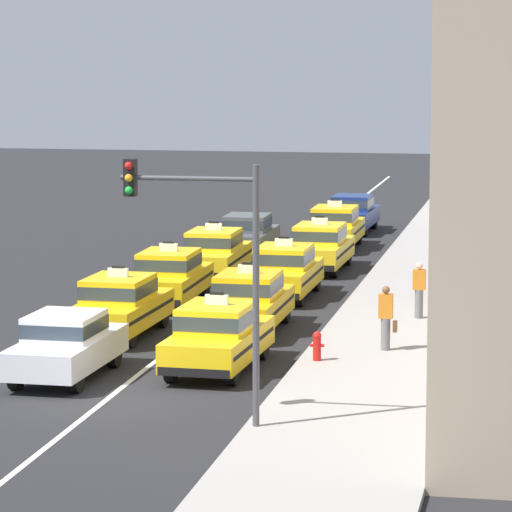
% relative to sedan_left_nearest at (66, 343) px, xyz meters
% --- Properties ---
extents(ground_plane, '(160.00, 160.00, 0.00)m').
position_rel_sedan_left_nearest_xyz_m(ground_plane, '(1.57, -1.93, -0.85)').
color(ground_plane, '#232326').
extents(lane_stripe_left_right, '(0.14, 80.00, 0.01)m').
position_rel_sedan_left_nearest_xyz_m(lane_stripe_left_right, '(1.57, 18.07, -0.84)').
color(lane_stripe_left_right, silver).
rests_on(lane_stripe_left_right, ground).
extents(sidewalk_curb, '(4.00, 90.00, 0.15)m').
position_rel_sedan_left_nearest_xyz_m(sidewalk_curb, '(7.17, 13.07, -0.77)').
color(sidewalk_curb, '#9E9993').
rests_on(sidewalk_curb, ground).
extents(sedan_left_nearest, '(1.87, 4.34, 1.58)m').
position_rel_sedan_left_nearest_xyz_m(sedan_left_nearest, '(0.00, 0.00, 0.00)').
color(sedan_left_nearest, black).
rests_on(sedan_left_nearest, ground).
extents(taxi_left_second, '(1.94, 4.61, 1.96)m').
position_rel_sedan_left_nearest_xyz_m(taxi_left_second, '(-0.21, 5.33, 0.03)').
color(taxi_left_second, black).
rests_on(taxi_left_second, ground).
extents(taxi_left_third, '(1.86, 4.58, 1.96)m').
position_rel_sedan_left_nearest_xyz_m(taxi_left_third, '(-0.16, 10.65, 0.03)').
color(taxi_left_third, black).
rests_on(taxi_left_third, ground).
extents(taxi_left_fourth, '(1.85, 4.57, 1.96)m').
position_rel_sedan_left_nearest_xyz_m(taxi_left_fourth, '(0.03, 16.10, 0.03)').
color(taxi_left_fourth, black).
rests_on(taxi_left_fourth, ground).
extents(sedan_left_fifth, '(1.80, 4.32, 1.58)m').
position_rel_sedan_left_nearest_xyz_m(sedan_left_fifth, '(0.07, 21.63, 0.00)').
color(sedan_left_fifth, black).
rests_on(sedan_left_fifth, ground).
extents(taxi_right_nearest, '(1.99, 4.63, 1.96)m').
position_rel_sedan_left_nearest_xyz_m(taxi_right_nearest, '(3.37, 1.51, 0.03)').
color(taxi_right_nearest, black).
rests_on(taxi_right_nearest, ground).
extents(taxi_right_second, '(1.83, 4.56, 1.96)m').
position_rel_sedan_left_nearest_xyz_m(taxi_right_second, '(3.11, 6.65, 0.03)').
color(taxi_right_second, black).
rests_on(taxi_right_second, ground).
extents(taxi_right_third, '(1.85, 4.57, 1.96)m').
position_rel_sedan_left_nearest_xyz_m(taxi_right_third, '(3.09, 12.47, 0.03)').
color(taxi_right_third, black).
rests_on(taxi_right_third, ground).
extents(taxi_right_fourth, '(1.88, 4.59, 1.96)m').
position_rel_sedan_left_nearest_xyz_m(taxi_right_fourth, '(3.31, 18.45, 0.03)').
color(taxi_right_fourth, black).
rests_on(taxi_right_fourth, ground).
extents(taxi_right_fifth, '(1.84, 4.57, 1.96)m').
position_rel_sedan_left_nearest_xyz_m(taxi_right_fifth, '(3.00, 24.39, 0.03)').
color(taxi_right_fifth, black).
rests_on(taxi_right_fifth, ground).
extents(sedan_right_sixth, '(1.87, 4.34, 1.58)m').
position_rel_sedan_left_nearest_xyz_m(sedan_right_sixth, '(2.98, 29.84, 0.00)').
color(sedan_right_sixth, black).
rests_on(sedan_right_sixth, ground).
extents(pedestrian_near_crosswalk, '(0.36, 0.24, 1.61)m').
position_rel_sedan_left_nearest_xyz_m(pedestrian_near_crosswalk, '(7.61, 8.89, 0.12)').
color(pedestrian_near_crosswalk, slate).
rests_on(pedestrian_near_crosswalk, sidewalk_curb).
extents(pedestrian_mid_block, '(0.47, 0.24, 1.66)m').
position_rel_sedan_left_nearest_xyz_m(pedestrian_mid_block, '(7.18, 4.12, 0.13)').
color(pedestrian_mid_block, slate).
rests_on(pedestrian_mid_block, sidewalk_curb).
extents(pedestrian_by_storefront, '(0.47, 0.24, 1.64)m').
position_rel_sedan_left_nearest_xyz_m(pedestrian_by_storefront, '(7.89, 13.52, 0.12)').
color(pedestrian_by_storefront, '#473828').
rests_on(pedestrian_by_storefront, sidewalk_curb).
extents(pedestrian_trailing, '(0.36, 0.24, 1.60)m').
position_rel_sedan_left_nearest_xyz_m(pedestrian_trailing, '(7.80, 17.29, 0.11)').
color(pedestrian_trailing, slate).
rests_on(pedestrian_trailing, sidewalk_curb).
extents(fire_hydrant, '(0.36, 0.22, 0.73)m').
position_rel_sedan_left_nearest_xyz_m(fire_hydrant, '(5.65, 2.49, -0.30)').
color(fire_hydrant, red).
rests_on(fire_hydrant, sidewalk_curb).
extents(traffic_light_pole, '(2.87, 0.33, 5.58)m').
position_rel_sedan_left_nearest_xyz_m(traffic_light_pole, '(4.46, -4.22, 2.97)').
color(traffic_light_pole, '#47474C').
rests_on(traffic_light_pole, ground).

